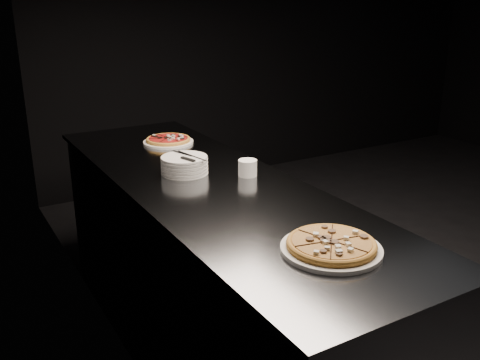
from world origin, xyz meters
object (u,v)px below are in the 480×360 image
pizza_tomato (168,140)px  pizza_mushroom (331,246)px  counter (211,272)px  plate_stack (184,165)px  cutlery (187,157)px  ramekin (248,167)px

pizza_tomato → pizza_mushroom: bearing=-93.0°
counter → pizza_tomato: bearing=81.5°
pizza_mushroom → pizza_tomato: pizza_mushroom is taller
plate_stack → cutlery: size_ratio=0.93×
ramekin → pizza_mushroom: bearing=-101.8°
counter → pizza_tomato: size_ratio=7.64×
plate_stack → pizza_mushroom: bearing=-86.1°
pizza_tomato → plate_stack: 0.56m
counter → pizza_tomato: (0.11, 0.71, 0.48)m
pizza_tomato → plate_stack: bearing=-105.4°
pizza_mushroom → plate_stack: bearing=93.9°
plate_stack → ramekin: (0.24, -0.18, -0.00)m
pizza_mushroom → counter: bearing=91.7°
pizza_tomato → ramekin: ramekin is taller
pizza_mushroom → plate_stack: 1.00m
pizza_tomato → cutlery: (-0.14, -0.56, 0.07)m
pizza_mushroom → ramekin: ramekin is taller
cutlery → ramekin: bearing=-53.2°
counter → pizza_mushroom: bearing=-88.3°
counter → ramekin: size_ratio=27.83×
pizza_mushroom → ramekin: bearing=78.2°
counter → pizza_mushroom: pizza_mushroom is taller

